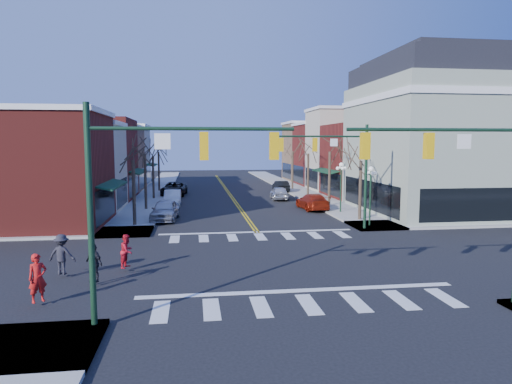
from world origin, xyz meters
name	(u,v)px	position (x,y,z in m)	size (l,w,h in m)	color
ground	(278,262)	(0.00, 0.00, 0.00)	(160.00, 160.00, 0.00)	black
sidewalk_left	(143,208)	(-8.75, 20.00, 0.07)	(3.50, 70.00, 0.15)	#9E9B93
sidewalk_right	(329,205)	(8.75, 20.00, 0.07)	(3.50, 70.00, 0.15)	#9E9B93
bldg_left_brick_a	(31,171)	(-15.50, 11.75, 4.00)	(10.00, 8.50, 8.00)	maroon
bldg_left_stucco_a	(62,169)	(-15.50, 19.50, 3.75)	(10.00, 7.00, 7.50)	#B8AF98
bldg_left_brick_b	(84,160)	(-15.50, 27.50, 4.25)	(10.00, 9.00, 8.50)	maroon
bldg_left_tan	(100,160)	(-15.50, 35.75, 3.90)	(10.00, 7.50, 7.80)	#9C7656
bldg_left_stucco_b	(111,157)	(-15.50, 43.50, 4.10)	(10.00, 8.00, 8.20)	#B8AF98
bldg_right_brick_a	(374,161)	(15.50, 25.75, 4.00)	(10.00, 8.50, 8.00)	maroon
bldg_right_stucco	(350,151)	(15.50, 33.50, 5.00)	(10.00, 7.00, 10.00)	#B8AF98
bldg_right_brick_b	(332,155)	(15.50, 41.00, 4.25)	(10.00, 8.00, 8.50)	maroon
bldg_right_tan	(317,152)	(15.50, 49.00, 4.50)	(10.00, 8.00, 9.00)	#9C7656
victorian_corner	(438,135)	(16.50, 14.50, 6.66)	(12.25, 14.25, 13.30)	#949E89
traffic_mast_near_left	(150,182)	(-5.55, -7.40, 4.71)	(6.60, 0.28, 7.20)	#14331E
traffic_mast_near_right	(474,179)	(5.55, -7.40, 4.71)	(6.60, 0.28, 7.20)	#14331E
traffic_mast_far_right	(340,162)	(5.55, 7.40, 4.71)	(6.60, 0.28, 7.20)	#14331E
lamppost_corner	(370,186)	(8.20, 8.50, 2.96)	(0.36, 0.36, 4.33)	#14331E
lamppost_midblock	(341,179)	(8.20, 15.00, 2.96)	(0.36, 0.36, 4.33)	#14331E
tree_left_a	(134,194)	(-8.40, 11.00, 2.38)	(0.24, 0.24, 4.76)	#382B21
tree_left_b	(145,182)	(-8.40, 19.00, 2.52)	(0.24, 0.24, 5.04)	#382B21
tree_left_c	(153,178)	(-8.40, 27.00, 2.27)	(0.24, 0.24, 4.55)	#382B21
tree_left_d	(159,172)	(-8.40, 35.00, 2.45)	(0.24, 0.24, 4.90)	#382B21
tree_right_a	(360,191)	(8.40, 11.00, 2.31)	(0.24, 0.24, 4.62)	#382B21
tree_right_b	(329,179)	(8.40, 19.00, 2.59)	(0.24, 0.24, 5.18)	#382B21
tree_right_c	(308,175)	(8.40, 27.00, 2.42)	(0.24, 0.24, 4.83)	#382B21
tree_right_d	(293,171)	(8.40, 35.00, 2.48)	(0.24, 0.24, 4.97)	#382B21
car_left_near	(165,210)	(-6.40, 13.47, 0.79)	(1.88, 4.66, 1.59)	#B6B5BA
car_left_mid	(173,198)	(-6.22, 22.21, 0.73)	(1.54, 4.40, 1.45)	white
car_left_far	(174,189)	(-6.40, 30.48, 0.77)	(2.57, 5.58, 1.55)	black
car_right_near	(312,202)	(6.40, 17.48, 0.72)	(2.02, 4.97, 1.44)	maroon
car_right_mid	(279,193)	(4.80, 25.14, 0.71)	(1.68, 4.17, 1.42)	silver
car_right_far	(281,186)	(6.40, 32.48, 0.69)	(1.47, 4.22, 1.39)	black
pedestrian_red_a	(38,278)	(-9.87, -4.99, 1.05)	(0.66, 0.43, 1.80)	red
pedestrian_red_b	(127,251)	(-7.30, -0.65, 0.94)	(0.77, 0.60, 1.58)	red
pedestrian_dark_a	(94,263)	(-8.36, -2.74, 0.96)	(0.95, 0.40, 1.63)	black
pedestrian_dark_b	(62,254)	(-10.00, -1.39, 1.05)	(1.16, 0.67, 1.80)	#222129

